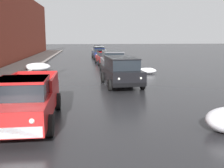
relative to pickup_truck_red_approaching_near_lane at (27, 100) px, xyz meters
name	(u,v)px	position (x,y,z in m)	size (l,w,h in m)	color
snow_bank_near_corner_left	(37,67)	(-2.21, 15.01, -0.53)	(2.28, 1.41, 0.73)	white
snow_bank_mid_block_left	(12,90)	(-1.75, 4.64, -0.57)	(2.58, 1.38, 0.72)	white
snow_bank_far_right_pile	(147,71)	(7.19, 12.39, -0.64)	(1.69, 1.09, 0.50)	white
pickup_truck_red_approaching_near_lane	(27,100)	(0.00, 0.00, 0.00)	(2.19, 5.43, 1.76)	red
suv_black_parked_kerbside_close	(121,70)	(4.35, 7.13, 0.11)	(2.43, 4.79, 1.82)	black
suv_grey_parked_kerbside_mid	(112,61)	(4.42, 13.63, 0.11)	(2.08, 4.67, 1.82)	slate
sedan_red_parked_far_down_block	(105,57)	(4.23, 20.27, -0.13)	(2.16, 4.50, 1.42)	red
sedan_darkblue_queued_behind_truck	(99,53)	(3.96, 27.88, -0.13)	(2.04, 4.44, 1.42)	navy
sedan_white_at_far_intersection	(99,50)	(4.24, 35.57, -0.13)	(2.21, 4.35, 1.42)	silver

